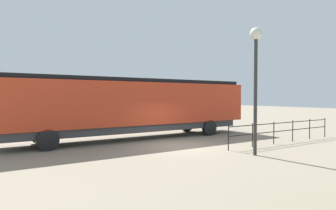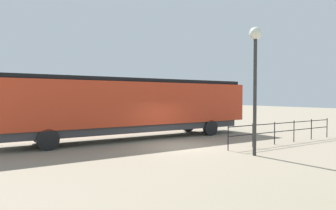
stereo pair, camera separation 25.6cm
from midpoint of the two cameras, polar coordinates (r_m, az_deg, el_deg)
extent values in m
plane|color=gray|center=(15.71, 1.93, -8.27)|extent=(120.00, 120.00, 0.00)
cube|color=red|center=(18.20, -7.61, 0.36)|extent=(2.98, 16.53, 2.60)
cube|color=black|center=(22.00, 8.84, -0.44)|extent=(2.86, 2.80, 1.82)
cube|color=black|center=(18.23, -7.63, 4.83)|extent=(2.68, 15.87, 0.24)
cube|color=#38383D|center=(18.30, -7.59, -4.42)|extent=(2.68, 15.21, 0.45)
cylinder|color=black|center=(22.15, 3.46, -3.93)|extent=(0.30, 1.10, 1.10)
cylinder|color=black|center=(20.06, 7.96, -4.53)|extent=(0.30, 1.10, 1.10)
cylinder|color=black|center=(18.14, -24.86, -5.33)|extent=(0.30, 1.10, 1.10)
cylinder|color=black|center=(15.51, -23.54, -6.48)|extent=(0.30, 1.10, 1.10)
cylinder|color=#2D2D2D|center=(13.61, 16.69, 1.64)|extent=(0.16, 0.16, 5.44)
sphere|color=silver|center=(13.92, 16.79, 13.61)|extent=(0.56, 0.56, 0.56)
cube|color=black|center=(17.94, 21.90, -3.33)|extent=(0.04, 8.91, 0.04)
cube|color=black|center=(17.99, 21.88, -4.84)|extent=(0.04, 8.91, 0.04)
cylinder|color=black|center=(14.63, 11.58, -6.48)|extent=(0.05, 0.05, 1.29)
cylinder|color=black|center=(15.91, 16.23, -5.86)|extent=(0.05, 0.05, 1.29)
cylinder|color=black|center=(17.28, 20.15, -5.30)|extent=(0.05, 0.05, 1.29)
cylinder|color=black|center=(18.72, 23.47, -4.81)|extent=(0.05, 0.05, 1.29)
cylinder|color=black|center=(20.22, 26.31, -4.37)|extent=(0.05, 0.05, 1.29)
cylinder|color=black|center=(21.75, 28.75, -3.99)|extent=(0.05, 0.05, 1.29)
camera|label=1|loc=(0.13, -90.46, -0.01)|focal=30.25mm
camera|label=2|loc=(0.13, 89.54, 0.01)|focal=30.25mm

